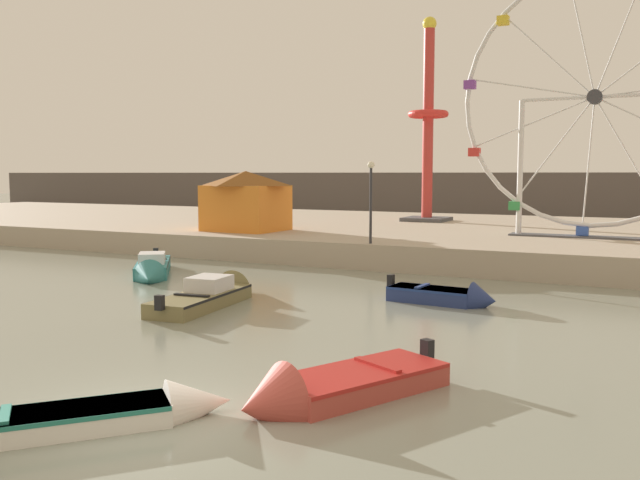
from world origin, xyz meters
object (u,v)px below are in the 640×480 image
at_px(motorboat_olive_wood, 217,293).
at_px(carnival_booth_orange_canopy, 246,200).
at_px(motorboat_faded_red, 325,389).
at_px(motorboat_white_red_stripe, 98,415).
at_px(ferris_wheel_white_frame, 595,101).
at_px(motorboat_teal_painted, 152,269).
at_px(motorboat_navy_blue, 449,296).
at_px(promenade_lamp_near, 371,189).
at_px(drop_tower_red_tower, 428,132).

height_order(motorboat_olive_wood, carnival_booth_orange_canopy, carnival_booth_orange_canopy).
bearing_deg(motorboat_faded_red, motorboat_white_red_stripe, -18.96).
distance_m(motorboat_olive_wood, ferris_wheel_white_frame, 21.09).
distance_m(motorboat_teal_painted, ferris_wheel_white_frame, 22.13).
bearing_deg(motorboat_navy_blue, ferris_wheel_white_frame, 81.86).
bearing_deg(motorboat_navy_blue, motorboat_faded_red, -81.93).
bearing_deg(motorboat_faded_red, ferris_wheel_white_frame, -159.84).
bearing_deg(ferris_wheel_white_frame, promenade_lamp_near, -139.05).
xyz_separation_m(motorboat_teal_painted, motorboat_navy_blue, (12.84, -0.25, -0.06)).
relative_size(motorboat_navy_blue, promenade_lamp_near, 1.05).
xyz_separation_m(ferris_wheel_white_frame, drop_tower_red_tower, (-10.81, 7.81, -0.73)).
relative_size(motorboat_white_red_stripe, motorboat_navy_blue, 1.21).
relative_size(motorboat_olive_wood, promenade_lamp_near, 1.60).
bearing_deg(motorboat_white_red_stripe, carnival_booth_orange_canopy, 69.13).
distance_m(motorboat_navy_blue, promenade_lamp_near, 8.98).
distance_m(motorboat_navy_blue, drop_tower_red_tower, 23.84).
xyz_separation_m(ferris_wheel_white_frame, carnival_booth_orange_canopy, (-17.34, -4.00, -4.88)).
height_order(drop_tower_red_tower, promenade_lamp_near, drop_tower_red_tower).
distance_m(motorboat_teal_painted, motorboat_navy_blue, 12.85).
distance_m(motorboat_navy_blue, ferris_wheel_white_frame, 15.92).
bearing_deg(promenade_lamp_near, drop_tower_red_tower, 98.61).
xyz_separation_m(motorboat_navy_blue, ferris_wheel_white_frame, (3.07, 13.71, 7.49)).
bearing_deg(motorboat_white_red_stripe, ferris_wheel_white_frame, 30.63).
distance_m(motorboat_olive_wood, promenade_lamp_near, 10.21).
height_order(motorboat_teal_painted, ferris_wheel_white_frame, ferris_wheel_white_frame).
height_order(ferris_wheel_white_frame, carnival_booth_orange_canopy, ferris_wheel_white_frame).
bearing_deg(carnival_booth_orange_canopy, motorboat_navy_blue, -32.80).
bearing_deg(motorboat_navy_blue, promenade_lamp_near, 135.23).
bearing_deg(motorboat_white_red_stripe, motorboat_olive_wood, 66.97).
distance_m(motorboat_navy_blue, carnival_booth_orange_canopy, 17.45).
bearing_deg(promenade_lamp_near, motorboat_faded_red, -70.12).
bearing_deg(motorboat_olive_wood, motorboat_navy_blue, -71.93).
height_order(drop_tower_red_tower, carnival_booth_orange_canopy, drop_tower_red_tower).
height_order(motorboat_navy_blue, carnival_booth_orange_canopy, carnival_booth_orange_canopy).
bearing_deg(carnival_booth_orange_canopy, motorboat_olive_wood, -59.45).
distance_m(motorboat_faded_red, ferris_wheel_white_frame, 25.51).
bearing_deg(promenade_lamp_near, ferris_wheel_white_frame, 40.95).
bearing_deg(motorboat_navy_blue, drop_tower_red_tower, 114.29).
bearing_deg(motorboat_faded_red, motorboat_teal_painted, -102.83).
bearing_deg(motorboat_teal_painted, carnival_booth_orange_canopy, 151.26).
bearing_deg(ferris_wheel_white_frame, motorboat_navy_blue, -102.63).
height_order(motorboat_teal_painted, promenade_lamp_near, promenade_lamp_near).
bearing_deg(motorboat_teal_painted, ferris_wheel_white_frame, 92.93).
bearing_deg(motorboat_teal_painted, motorboat_faded_red, 14.05).
distance_m(motorboat_white_red_stripe, promenade_lamp_near, 20.33).
bearing_deg(motorboat_olive_wood, carnival_booth_orange_canopy, 22.79).
bearing_deg(drop_tower_red_tower, motorboat_olive_wood, -88.45).
distance_m(motorboat_teal_painted, promenade_lamp_near, 10.12).
xyz_separation_m(motorboat_white_red_stripe, promenade_lamp_near, (-3.22, 19.78, 3.39)).
height_order(motorboat_faded_red, carnival_booth_orange_canopy, carnival_booth_orange_canopy).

